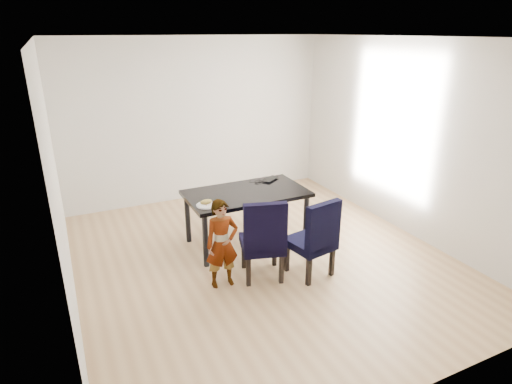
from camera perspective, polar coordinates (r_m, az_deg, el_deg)
name	(u,v)px	position (r m, az deg, el deg)	size (l,w,h in m)	color
floor	(263,258)	(5.61, 0.89, -8.85)	(4.50, 5.00, 0.01)	tan
ceiling	(264,37)	(4.88, 1.08, 20.01)	(4.50, 5.00, 0.01)	white
wall_back	(197,120)	(7.35, -7.88, 9.43)	(4.50, 0.01, 2.70)	silver
wall_front	(424,249)	(3.20, 21.54, -7.13)	(4.50, 0.01, 2.70)	silver
wall_left	(56,186)	(4.59, -25.11, 0.74)	(0.01, 5.00, 2.70)	white
wall_right	(407,139)	(6.38, 19.54, 6.73)	(0.01, 5.00, 2.70)	silver
dining_table	(247,217)	(5.85, -1.27, -3.42)	(1.60, 0.90, 0.75)	black
chair_left	(262,237)	(5.02, 0.82, -6.03)	(0.49, 0.51, 1.01)	black
chair_right	(310,236)	(5.11, 7.26, -5.90)	(0.47, 0.49, 0.98)	black
child	(222,244)	(4.85, -4.55, -6.91)	(0.38, 0.25, 1.05)	#FF9F15
plate	(206,205)	(5.29, -6.64, -1.75)	(0.25, 0.25, 0.01)	silver
sandwich	(206,202)	(5.29, -6.66, -1.31)	(0.15, 0.07, 0.06)	olive
laptop	(268,179)	(6.18, 1.62, 1.79)	(0.30, 0.19, 0.02)	black
cable_tangle	(259,183)	(6.03, 0.44, 1.24)	(0.14, 0.14, 0.01)	black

